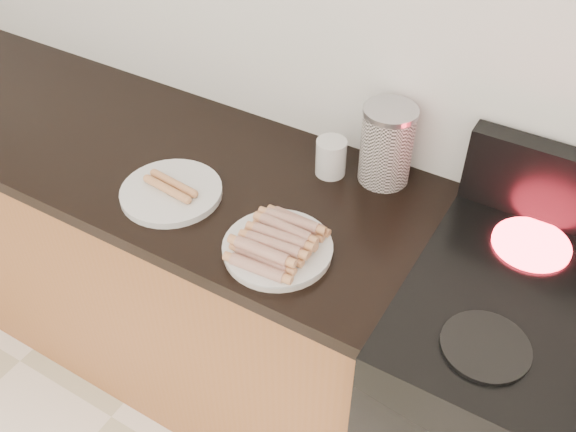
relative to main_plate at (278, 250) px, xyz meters
The scene contains 11 objects.
wall_back 0.62m from the main_plate, 103.00° to the left, with size 4.00×0.04×2.60m, color silver.
cabinet_base 0.95m from the main_plate, 168.97° to the left, with size 2.20×0.59×0.86m, color #94572F.
counter_slab 0.82m from the main_plate, 168.97° to the left, with size 2.20×0.62×0.04m, color black.
burner_near_left 0.50m from the main_plate, ahead, with size 0.18×0.18×0.01m, color black.
burner_far_left 0.59m from the main_plate, 31.89° to the left, with size 0.18×0.18×0.01m, color #FF1E2D.
main_plate is the anchor object (origin of this frame).
side_plate 0.35m from the main_plate, behind, with size 0.26×0.26×0.02m, color white.
hotdog_pile 0.03m from the main_plate, 86.42° to the left, with size 0.13×0.21×0.05m.
plain_sausages 0.35m from the main_plate, behind, with size 0.14×0.06×0.02m.
canister 0.41m from the main_plate, 76.26° to the left, with size 0.14×0.14×0.21m.
mug 0.34m from the main_plate, 96.44° to the left, with size 0.08×0.08×0.10m, color white.
Camera 1 is at (0.67, 0.63, 1.96)m, focal length 40.00 mm.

